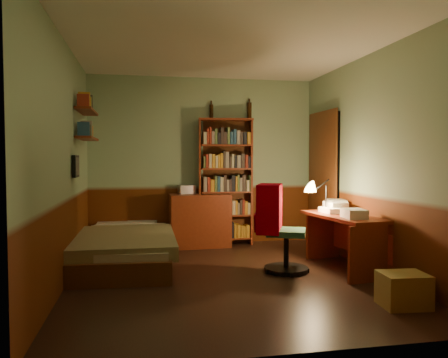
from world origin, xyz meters
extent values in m
cube|color=black|center=(0.00, 0.00, -0.01)|extent=(3.50, 4.00, 0.02)
cube|color=silver|center=(0.00, 0.00, 2.61)|extent=(3.50, 4.00, 0.02)
cube|color=#87A680|center=(0.00, 2.01, 1.30)|extent=(3.50, 0.02, 2.60)
cube|color=#87A680|center=(-1.76, 0.00, 1.30)|extent=(0.02, 4.00, 2.60)
cube|color=#87A680|center=(1.76, 0.00, 1.30)|extent=(0.02, 4.00, 2.60)
cube|color=#87A680|center=(0.00, -2.01, 1.30)|extent=(3.50, 0.02, 2.60)
cube|color=black|center=(1.72, 1.30, 1.00)|extent=(0.06, 0.90, 2.00)
cube|color=#49250F|center=(1.69, 1.30, 1.00)|extent=(0.02, 0.98, 2.08)
cube|color=#5F6F3C|center=(-1.19, 0.94, 0.33)|extent=(1.34, 2.32, 0.67)
cube|color=maroon|center=(-0.09, 1.77, 0.40)|extent=(0.91, 0.47, 0.80)
cube|color=#B2B2B7|center=(-0.27, 1.89, 0.87)|extent=(0.27, 0.22, 0.13)
cube|color=maroon|center=(0.33, 1.85, 0.98)|extent=(0.86, 0.36, 1.96)
cylinder|color=black|center=(0.12, 1.96, 2.07)|extent=(0.08, 0.08, 0.23)
cylinder|color=black|center=(0.73, 1.96, 2.09)|extent=(0.08, 0.08, 0.27)
cube|color=maroon|center=(1.44, 0.09, 0.33)|extent=(0.67, 1.28, 0.66)
cube|color=silver|center=(1.62, 0.66, 0.72)|extent=(0.33, 0.38, 0.13)
cone|color=black|center=(1.36, 0.41, 0.91)|extent=(0.20, 0.20, 0.51)
cube|color=#275939|center=(0.72, 0.10, 0.45)|extent=(0.56, 0.54, 0.90)
cube|color=#B10013|center=(0.73, 0.15, 1.18)|extent=(0.44, 0.55, 0.57)
cube|color=maroon|center=(-1.64, 1.10, 1.60)|extent=(0.20, 0.90, 0.03)
cube|color=maroon|center=(-1.64, 1.10, 1.95)|extent=(0.20, 0.90, 0.03)
cube|color=black|center=(-1.72, 0.60, 1.25)|extent=(0.04, 0.32, 0.26)
cube|color=olive|center=(1.36, -1.27, 0.15)|extent=(0.43, 0.36, 0.30)
cube|color=olive|center=(1.56, -1.07, 0.11)|extent=(0.35, 0.30, 0.22)
camera|label=1|loc=(-0.96, -4.79, 1.34)|focal=35.00mm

